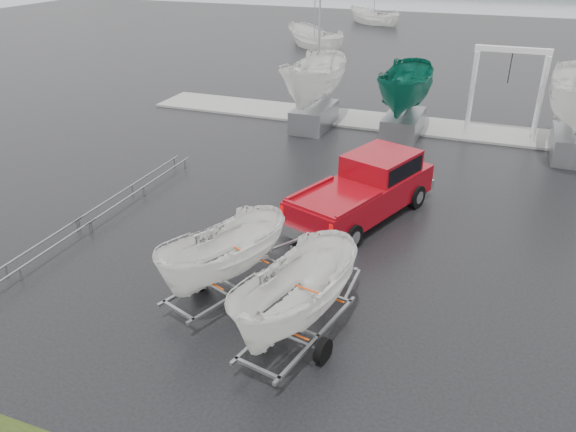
% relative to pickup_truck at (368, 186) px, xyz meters
% --- Properties ---
extents(ground_plane, '(120.00, 120.00, 0.00)m').
position_rel_pickup_truck_xyz_m(ground_plane, '(0.75, -2.42, -1.05)').
color(ground_plane, black).
rests_on(ground_plane, ground).
extents(dock, '(30.00, 3.00, 0.12)m').
position_rel_pickup_truck_xyz_m(dock, '(0.75, 10.58, -1.00)').
color(dock, '#989792').
rests_on(dock, ground).
extents(pickup_truck, '(4.02, 6.42, 2.02)m').
position_rel_pickup_truck_xyz_m(pickup_truck, '(0.00, 0.00, 0.00)').
color(pickup_truck, maroon).
rests_on(pickup_truck, ground).
extents(trailer_hitched, '(2.34, 3.79, 4.69)m').
position_rel_pickup_truck_xyz_m(trailer_hitched, '(-2.25, -6.15, 1.50)').
color(trailer_hitched, gray).
rests_on(trailer_hitched, ground).
extents(trailer_parked, '(2.01, 3.76, 4.98)m').
position_rel_pickup_truck_xyz_m(trailer_parked, '(0.13, -7.26, 1.65)').
color(trailer_parked, gray).
rests_on(trailer_parked, ground).
extents(boat_hoist, '(3.30, 2.18, 4.12)m').
position_rel_pickup_truck_xyz_m(boat_hoist, '(3.89, 10.58, 1.62)').
color(boat_hoist, silver).
rests_on(boat_hoist, ground).
extents(keelboat_0, '(2.38, 3.20, 10.55)m').
position_rel_pickup_truck_xyz_m(keelboat_0, '(-4.77, 8.58, 2.72)').
color(keelboat_0, gray).
rests_on(keelboat_0, ground).
extents(keelboat_1, '(2.25, 3.20, 7.08)m').
position_rel_pickup_truck_xyz_m(keelboat_1, '(-0.41, 8.78, 2.49)').
color(keelboat_1, gray).
rests_on(keelboat_1, ground).
extents(mast_rack_0, '(0.56, 6.50, 0.06)m').
position_rel_pickup_truck_xyz_m(mast_rack_0, '(-8.25, -1.42, -0.70)').
color(mast_rack_0, gray).
rests_on(mast_rack_0, ground).
extents(mast_rack_1, '(0.56, 6.50, 0.06)m').
position_rel_pickup_truck_xyz_m(mast_rack_1, '(-8.25, -7.42, -0.70)').
color(mast_rack_1, gray).
rests_on(mast_rack_1, ground).
extents(moored_boat_0, '(3.81, 3.80, 11.55)m').
position_rel_pickup_truck_xyz_m(moored_boat_0, '(-11.82, 29.63, -1.05)').
color(moored_boat_0, white).
rests_on(moored_boat_0, ground).
extents(moored_boat_1, '(3.51, 3.48, 11.36)m').
position_rel_pickup_truck_xyz_m(moored_boat_1, '(-10.33, 45.22, -1.05)').
color(moored_boat_1, white).
rests_on(moored_boat_1, ground).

